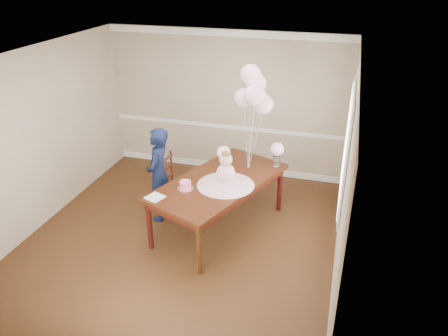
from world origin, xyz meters
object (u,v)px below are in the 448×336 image
at_px(birthday_cake, 185,185).
at_px(woman, 159,175).
at_px(dining_chair_seat, 178,189).
at_px(dining_table_top, 219,182).

xyz_separation_m(birthday_cake, woman, (-0.61, 0.43, -0.13)).
bearing_deg(dining_chair_seat, woman, -136.07).
bearing_deg(dining_table_top, woman, -161.30).
height_order(birthday_cake, woman, woman).
bearing_deg(birthday_cake, woman, 144.85).
distance_m(dining_table_top, woman, 1.00).
distance_m(birthday_cake, dining_chair_seat, 0.84).
xyz_separation_m(dining_table_top, woman, (-1.00, 0.04, -0.04)).
distance_m(dining_table_top, dining_chair_seat, 0.87).
height_order(birthday_cake, dining_chair_seat, birthday_cake).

